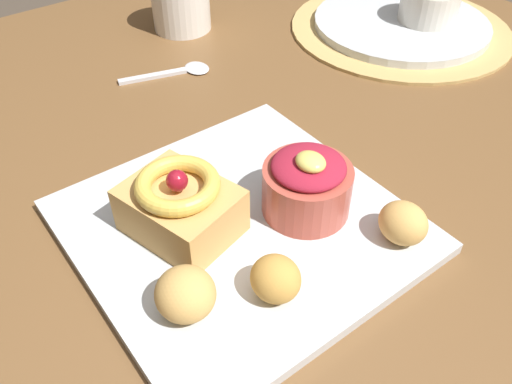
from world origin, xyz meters
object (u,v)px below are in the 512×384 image
Objects in this scene: fritter_back at (403,223)px; back_plate at (401,23)px; front_plate at (240,226)px; fritter_middle at (185,294)px; back_ramekin at (430,1)px; cake_slice at (180,205)px; fritter_front at (276,279)px; berry_ramekin at (307,184)px; spoon at (178,71)px; coffee_mug at (180,1)px.

back_plate is (-0.31, 0.35, -0.02)m from fritter_back.
fritter_middle is at bearing -58.69° from front_plate.
back_plate is 3.07× the size of back_ramekin.
back_ramekin reaches higher than cake_slice.
fritter_front is 0.58m from back_ramekin.
berry_ramekin reaches higher than spoon.
fritter_front is (0.09, -0.03, 0.03)m from front_plate.
back_ramekin is (-0.18, 0.49, 0.04)m from front_plate.
front_plate is 3.44× the size of berry_ramekin.
fritter_back is 0.47m from back_plate.
fritter_middle is 0.61m from back_plate.
fritter_middle is 1.08× the size of fritter_back.
fritter_back is at bearing 45.24° from front_plate.
berry_ramekin is 0.09m from fritter_back.
cake_slice is at bearing -117.82° from front_plate.
fritter_front is (0.06, -0.09, -0.01)m from berry_ramekin.
fritter_back is (0.08, 0.04, -0.01)m from berry_ramekin.
back_plate is (-0.18, 0.51, -0.03)m from cake_slice.
spoon is at bearing 150.40° from fritter_middle.
coffee_mug is (-0.42, 0.19, 0.04)m from front_plate.
cake_slice is at bearing -70.60° from back_plate.
front_plate is 2.39× the size of spoon.
back_ramekin is at bearing 51.68° from coffee_mug.
fritter_front is 0.95× the size of fritter_back.
back_ramekin reaches higher than spoon.
coffee_mug reaches higher than front_plate.
berry_ramekin is at bearing 69.16° from front_plate.
back_plate is at bearing 120.88° from fritter_front.
cake_slice is 2.52× the size of fritter_back.
cake_slice is 0.95× the size of spoon.
berry_ramekin is at bearing -151.61° from fritter_back.
spoon is (-0.32, 0.05, -0.04)m from berry_ramekin.
coffee_mug is (-0.48, 0.28, 0.01)m from fritter_middle.
cake_slice reaches higher than fritter_front.
cake_slice is 1.31× the size of coffee_mug.
back_ramekin is at bearing 49.73° from back_plate.
fritter_middle is (-0.03, -0.07, 0.00)m from fritter_front.
cake_slice is at bearing -103.66° from spoon.
spoon is at bearing 159.96° from front_plate.
front_plate is 1.08× the size of back_plate.
fritter_middle is 0.18× the size of back_plate.
fritter_back is 0.17× the size of back_plate.
berry_ramekin reaches higher than fritter_back.
spoon is at bearing 179.74° from fritter_back.
spoon is at bearing 160.80° from fritter_front.
fritter_back is 0.38× the size of spoon.
front_plate is at bearing -69.80° from back_ramekin.
coffee_mug is (-0.21, -0.27, 0.03)m from back_plate.
back_ramekin is at bearing 126.85° from fritter_back.
fritter_back is (0.11, 0.11, 0.03)m from front_plate.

